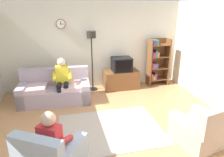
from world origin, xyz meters
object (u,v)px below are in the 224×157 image
object	(u,v)px
tv	(122,64)
armchair_near_bookshelf	(200,130)
bookshelf	(157,62)
couch	(55,91)
person_in_left_armchair	(54,139)
tv_stand	(121,79)
person_on_couch	(62,78)
floor_lamp	(92,45)

from	to	relation	value
tv	armchair_near_bookshelf	size ratio (longest dim) A/B	0.58
tv	bookshelf	size ratio (longest dim) A/B	0.39
couch	tv	world-z (taller)	tv
tv	person_in_left_armchair	size ratio (longest dim) A/B	0.54
bookshelf	armchair_near_bookshelf	xyz separation A→B (m)	(-0.55, -3.21, -0.51)
bookshelf	person_in_left_armchair	distance (m)	4.63
tv	couch	bearing A→B (deg)	-166.64
tv_stand	tv	world-z (taller)	tv
bookshelf	person_in_left_armchair	bearing A→B (deg)	-134.60
armchair_near_bookshelf	person_on_couch	bearing A→B (deg)	135.21
tv_stand	person_on_couch	world-z (taller)	person_on_couch
couch	person_in_left_armchair	world-z (taller)	person_in_left_armchair
couch	armchair_near_bookshelf	bearing A→B (deg)	-43.56
tv_stand	floor_lamp	xyz separation A→B (m)	(-0.92, 0.10, 1.16)
couch	armchair_near_bookshelf	xyz separation A→B (m)	(2.76, -2.62, -0.02)
bookshelf	person_on_couch	world-z (taller)	bookshelf
couch	bookshelf	xyz separation A→B (m)	(3.30, 0.59, 0.48)
couch	floor_lamp	world-z (taller)	floor_lamp
floor_lamp	tv	bearing A→B (deg)	-7.68
couch	tv	xyz separation A→B (m)	(2.07, 0.49, 0.50)
person_in_left_armchair	person_on_couch	bearing A→B (deg)	86.13
floor_lamp	person_on_couch	xyz separation A→B (m)	(-0.93, -0.72, -0.75)
couch	bookshelf	size ratio (longest dim) A/B	1.26
couch	person_on_couch	bearing A→B (deg)	-25.85
bookshelf	tv	bearing A→B (deg)	-175.50
floor_lamp	person_in_left_armchair	distance (m)	3.60
tv	person_on_couch	bearing A→B (deg)	-161.92
person_in_left_armchair	floor_lamp	bearing A→B (deg)	71.66
couch	floor_lamp	size ratio (longest dim) A/B	1.05
couch	armchair_near_bookshelf	world-z (taller)	same
person_on_couch	person_in_left_armchair	world-z (taller)	person_on_couch
couch	bookshelf	world-z (taller)	bookshelf
person_in_left_armchair	tv	bearing A→B (deg)	57.77
floor_lamp	person_on_couch	distance (m)	1.40
bookshelf	floor_lamp	bearing A→B (deg)	179.30
person_on_couch	armchair_near_bookshelf	bearing A→B (deg)	-44.79
couch	person_on_couch	distance (m)	0.46
couch	floor_lamp	distance (m)	1.73
tv_stand	person_in_left_armchair	size ratio (longest dim) A/B	0.98
bookshelf	floor_lamp	xyz separation A→B (m)	(-2.15, 0.03, 0.65)
bookshelf	armchair_near_bookshelf	size ratio (longest dim) A/B	1.50
armchair_near_bookshelf	person_in_left_armchair	bearing A→B (deg)	-178.15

